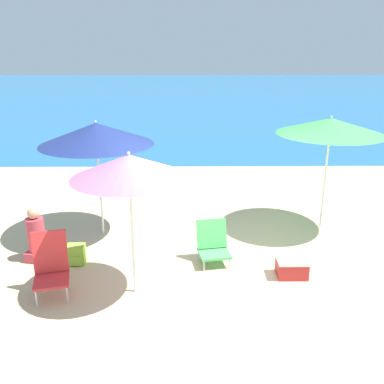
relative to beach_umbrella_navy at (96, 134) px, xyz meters
name	(u,v)px	position (x,y,z in m)	size (l,w,h in m)	color
ground_plane	(226,273)	(2.13, -1.49, -1.85)	(60.00, 60.00, 0.00)	#D1BA89
sea_water	(195,93)	(2.13, 24.58, -1.85)	(60.00, 40.00, 0.01)	#23669E
beach_umbrella_navy	(96,134)	(0.00, 0.00, 0.00)	(1.97, 1.97, 2.08)	white
beach_umbrella_pink	(129,167)	(0.81, -1.98, -0.03)	(1.52, 1.52, 2.02)	white
beach_umbrella_green	(331,126)	(4.07, 0.21, 0.09)	(1.89, 1.89, 2.12)	white
beach_chair_green	(213,243)	(1.96, -1.09, -1.54)	(0.56, 0.59, 0.66)	silver
beach_chair_red	(51,265)	(-0.33, -1.99, -1.42)	(0.57, 0.62, 0.88)	silver
person_seated_near	(36,238)	(-0.86, -1.00, -1.48)	(0.37, 0.42, 0.90)	#BF3F4C
backpack_lime	(76,255)	(-0.21, -1.17, -1.70)	(0.28, 0.22, 0.32)	#8ECC3D
cooler_box	(292,267)	(3.11, -1.58, -1.70)	(0.45, 0.35, 0.30)	#B72828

